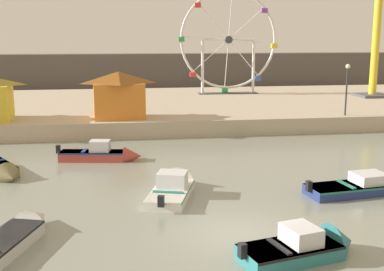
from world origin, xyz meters
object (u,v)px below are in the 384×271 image
(ferris_wheel_white_frame, at_px, (228,42))
(drop_tower_yellow_tower, at_px, (378,8))
(motorboat_teal_painted, at_px, (309,246))
(carnival_booth_orange_canopy, at_px, (119,94))
(motorboat_white_red_stripe, at_px, (174,186))
(motorboat_olive_wood, at_px, (0,171))
(promenade_lamp_near, at_px, (347,82))
(motorboat_pale_grey, at_px, (11,239))
(motorboat_faded_red, at_px, (104,154))
(motorboat_navy_blue, at_px, (380,185))

(ferris_wheel_white_frame, height_order, drop_tower_yellow_tower, drop_tower_yellow_tower)
(motorboat_teal_painted, bearing_deg, carnival_booth_orange_canopy, 91.62)
(motorboat_white_red_stripe, xyz_separation_m, drop_tower_yellow_tower, (21.12, 22.33, 8.85))
(motorboat_olive_wood, distance_m, drop_tower_yellow_tower, 35.69)
(promenade_lamp_near, bearing_deg, drop_tower_yellow_tower, 53.36)
(motorboat_pale_grey, distance_m, carnival_booth_orange_canopy, 18.82)
(motorboat_white_red_stripe, relative_size, motorboat_faded_red, 0.97)
(drop_tower_yellow_tower, relative_size, promenade_lamp_near, 4.60)
(motorboat_white_red_stripe, bearing_deg, motorboat_teal_painted, -136.38)
(motorboat_olive_wood, bearing_deg, ferris_wheel_white_frame, 114.19)
(motorboat_white_red_stripe, distance_m, drop_tower_yellow_tower, 31.99)
(drop_tower_yellow_tower, xyz_separation_m, carnival_booth_orange_canopy, (-23.37, -8.84, -6.35))
(motorboat_teal_painted, bearing_deg, motorboat_navy_blue, 32.15)
(motorboat_faded_red, xyz_separation_m, motorboat_navy_blue, (12.10, -7.31, -0.09))
(carnival_booth_orange_canopy, bearing_deg, motorboat_white_red_stripe, -84.07)
(motorboat_white_red_stripe, distance_m, carnival_booth_orange_canopy, 13.90)
(promenade_lamp_near, bearing_deg, motorboat_pale_grey, -138.77)
(motorboat_pale_grey, height_order, motorboat_faded_red, motorboat_faded_red)
(motorboat_pale_grey, height_order, motorboat_white_red_stripe, motorboat_white_red_stripe)
(ferris_wheel_white_frame, bearing_deg, motorboat_navy_blue, -88.85)
(motorboat_pale_grey, height_order, motorboat_olive_wood, motorboat_olive_wood)
(motorboat_pale_grey, xyz_separation_m, carnival_booth_orange_canopy, (3.61, 18.29, 2.53))
(motorboat_faded_red, height_order, drop_tower_yellow_tower, drop_tower_yellow_tower)
(motorboat_navy_blue, relative_size, carnival_booth_orange_canopy, 1.54)
(motorboat_pale_grey, relative_size, motorboat_olive_wood, 1.41)
(motorboat_faded_red, height_order, motorboat_olive_wood, motorboat_faded_red)
(motorboat_white_red_stripe, height_order, carnival_booth_orange_canopy, carnival_booth_orange_canopy)
(motorboat_navy_blue, distance_m, motorboat_olive_wood, 17.70)
(motorboat_white_red_stripe, bearing_deg, drop_tower_yellow_tower, -25.94)
(motorboat_navy_blue, distance_m, drop_tower_yellow_tower, 27.92)
(ferris_wheel_white_frame, distance_m, drop_tower_yellow_tower, 13.85)
(motorboat_pale_grey, relative_size, carnival_booth_orange_canopy, 1.45)
(motorboat_faded_red, distance_m, motorboat_navy_blue, 14.14)
(motorboat_teal_painted, bearing_deg, motorboat_faded_red, 102.87)
(motorboat_pale_grey, distance_m, motorboat_white_red_stripe, 7.58)
(motorboat_pale_grey, bearing_deg, drop_tower_yellow_tower, -27.18)
(motorboat_teal_painted, height_order, carnival_booth_orange_canopy, carnival_booth_orange_canopy)
(motorboat_white_red_stripe, xyz_separation_m, motorboat_navy_blue, (8.93, -1.17, -0.02))
(motorboat_teal_painted, height_order, drop_tower_yellow_tower, drop_tower_yellow_tower)
(motorboat_teal_painted, relative_size, motorboat_olive_wood, 1.04)
(motorboat_faded_red, distance_m, promenade_lamp_near, 18.23)
(motorboat_faded_red, xyz_separation_m, motorboat_olive_wood, (-4.89, -2.36, -0.09))
(motorboat_teal_painted, xyz_separation_m, motorboat_olive_wood, (-11.45, 10.69, -0.05))
(motorboat_navy_blue, bearing_deg, motorboat_olive_wood, 156.34)
(motorboat_pale_grey, xyz_separation_m, motorboat_teal_painted, (9.25, -2.10, 0.06))
(motorboat_teal_painted, distance_m, motorboat_faded_red, 14.60)
(motorboat_faded_red, xyz_separation_m, promenade_lamp_near, (16.85, 6.18, 3.17))
(motorboat_olive_wood, relative_size, carnival_booth_orange_canopy, 1.03)
(motorboat_teal_painted, bearing_deg, motorboat_olive_wood, 123.13)
(motorboat_teal_painted, relative_size, carnival_booth_orange_canopy, 1.07)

